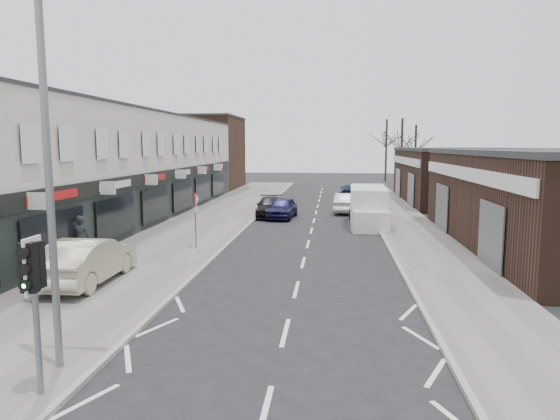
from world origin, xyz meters
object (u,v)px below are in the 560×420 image
(white_van, at_px, (368,208))
(parked_car_right_b, at_px, (361,196))
(parked_car_left_a, at_px, (282,208))
(parked_car_right_a, at_px, (346,203))
(parked_car_left_b, at_px, (270,207))
(traffic_light, at_px, (33,279))
(sedan_on_pavement, at_px, (88,260))
(warning_sign, at_px, (196,204))
(street_lamp, at_px, (56,160))
(parked_car_right_c, at_px, (351,191))
(pedestrian, at_px, (81,238))

(white_van, relative_size, parked_car_right_b, 1.27)
(parked_car_left_a, bearing_deg, white_van, -18.66)
(parked_car_right_a, relative_size, parked_car_right_b, 0.92)
(parked_car_left_b, distance_m, parked_car_right_b, 9.67)
(traffic_light, distance_m, sedan_on_pavement, 8.39)
(parked_car_left_b, height_order, parked_car_right_a, parked_car_right_a)
(warning_sign, height_order, parked_car_right_b, warning_sign)
(street_lamp, bearing_deg, warning_sign, 92.84)
(white_van, distance_m, parked_car_right_a, 5.95)
(traffic_light, bearing_deg, parked_car_right_c, 79.22)
(street_lamp, height_order, parked_car_right_b, street_lamp)
(sedan_on_pavement, relative_size, parked_car_right_c, 1.06)
(white_van, bearing_deg, sedan_on_pavement, -124.64)
(street_lamp, relative_size, parked_car_right_c, 1.74)
(white_van, height_order, parked_car_right_a, white_van)
(warning_sign, xyz_separation_m, parked_car_right_a, (7.36, 14.18, -1.48))
(parked_car_right_c, bearing_deg, parked_car_right_b, 100.24)
(street_lamp, relative_size, sedan_on_pavement, 1.64)
(parked_car_left_a, height_order, parked_car_right_b, parked_car_right_b)
(parked_car_left_b, bearing_deg, sedan_on_pavement, -108.82)
(traffic_light, xyz_separation_m, parked_car_right_b, (7.90, 32.61, -1.60))
(warning_sign, height_order, parked_car_right_a, warning_sign)
(warning_sign, height_order, white_van, warning_sign)
(parked_car_left_a, height_order, parked_car_left_b, parked_car_left_a)
(warning_sign, relative_size, parked_car_left_a, 0.65)
(street_lamp, xyz_separation_m, pedestrian, (-4.67, 9.57, -3.53))
(street_lamp, relative_size, parked_car_right_b, 1.67)
(pedestrian, xyz_separation_m, parked_car_right_b, (12.70, 21.83, -0.27))
(street_lamp, relative_size, white_van, 1.31)
(parked_car_left_b, xyz_separation_m, parked_car_right_b, (6.61, 7.06, 0.13))
(parked_car_right_a, height_order, parked_car_right_c, parked_car_right_a)
(parked_car_right_b, bearing_deg, parked_car_right_c, -78.63)
(pedestrian, relative_size, parked_car_right_c, 0.42)
(white_van, relative_size, sedan_on_pavement, 1.25)
(traffic_light, bearing_deg, sedan_on_pavement, 110.82)
(street_lamp, distance_m, parked_car_right_a, 28.07)
(traffic_light, distance_m, warning_sign, 14.04)
(warning_sign, distance_m, parked_car_right_c, 25.62)
(parked_car_right_b, bearing_deg, parked_car_right_a, 78.84)
(warning_sign, relative_size, parked_car_right_a, 0.62)
(parked_car_left_a, xyz_separation_m, parked_car_right_a, (4.40, 3.33, 0.01))
(parked_car_left_a, bearing_deg, traffic_light, -89.75)
(warning_sign, distance_m, parked_car_left_a, 11.34)
(white_van, height_order, parked_car_left_b, white_van)
(pedestrian, bearing_deg, parked_car_right_a, -144.86)
(sedan_on_pavement, height_order, parked_car_left_a, sedan_on_pavement)
(parked_car_right_a, bearing_deg, street_lamp, 81.13)
(parked_car_right_b, bearing_deg, sedan_on_pavement, 71.72)
(warning_sign, xyz_separation_m, pedestrian, (-4.04, -3.23, -1.11))
(traffic_light, height_order, parked_car_right_b, traffic_light)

